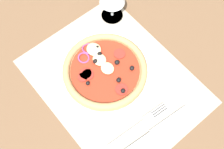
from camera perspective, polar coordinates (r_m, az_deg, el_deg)
name	(u,v)px	position (r cm, az deg, el deg)	size (l,w,h in cm)	color
ground_plane	(114,83)	(83.10, 0.40, -1.65)	(190.00, 140.00, 2.40)	brown
placemat	(114,81)	(81.83, 0.41, -1.25)	(44.91, 35.06, 0.40)	#A39984
plate	(105,73)	(81.84, -1.28, 0.25)	(25.82, 25.82, 1.45)	silver
pizza	(105,70)	(80.27, -1.36, 0.91)	(22.20, 22.20, 2.66)	tan
fork	(141,124)	(77.59, 5.40, -9.05)	(2.83, 18.06, 0.44)	#B2B5BA
knife	(158,130)	(77.59, 8.43, -10.09)	(3.49, 20.07, 0.62)	#B2B5BA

